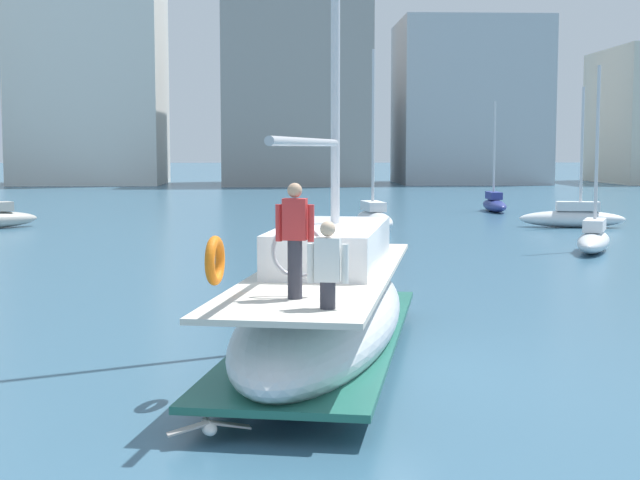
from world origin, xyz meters
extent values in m
plane|color=#38607A|center=(0.00, 0.00, 0.00)|extent=(400.00, 400.00, 0.00)
ellipsoid|color=silver|center=(-0.34, 0.64, 0.70)|extent=(4.21, 9.88, 1.40)
cube|color=#236656|center=(-0.34, 0.64, 0.39)|extent=(4.20, 9.70, 0.10)
cube|color=beige|center=(-0.34, 0.64, 1.44)|extent=(3.93, 9.37, 0.08)
cube|color=silver|center=(-0.20, 1.35, 1.83)|extent=(2.48, 4.56, 0.70)
cylinder|color=#B7B7BC|center=(-0.67, -1.01, 3.60)|extent=(1.23, 5.67, 0.12)
cylinder|color=silver|center=(0.51, 4.97, 1.95)|extent=(0.89, 0.23, 0.06)
torus|color=orange|center=(-2.01, -1.72, 1.95)|extent=(0.27, 0.71, 0.70)
cylinder|color=#33333D|center=(-0.90, -2.19, 1.88)|extent=(0.20, 0.20, 0.80)
cube|color=red|center=(-0.90, -2.19, 2.56)|extent=(0.35, 0.26, 0.56)
sphere|color=tan|center=(-0.90, -2.19, 2.95)|extent=(0.20, 0.20, 0.20)
cylinder|color=red|center=(-1.12, -2.14, 2.51)|extent=(0.09, 0.09, 0.50)
cylinder|color=red|center=(-0.68, -2.23, 2.51)|extent=(0.09, 0.09, 0.50)
cylinder|color=#33333D|center=(-0.50, -3.00, 1.66)|extent=(0.20, 0.20, 0.35)
cube|color=white|center=(-0.50, -3.00, 2.11)|extent=(0.35, 0.26, 0.56)
sphere|color=beige|center=(-0.50, -3.00, 2.50)|extent=(0.20, 0.20, 0.20)
cylinder|color=white|center=(-0.72, -2.96, 2.06)|extent=(0.09, 0.09, 0.50)
cylinder|color=white|center=(-0.28, -3.04, 2.06)|extent=(0.09, 0.09, 0.50)
torus|color=silver|center=(-0.85, -1.95, 2.10)|extent=(0.76, 0.21, 0.76)
ellipsoid|color=navy|center=(10.74, 36.10, 0.34)|extent=(1.07, 4.19, 0.67)
cube|color=navy|center=(10.74, 36.31, 0.87)|extent=(0.67, 1.68, 0.40)
cylinder|color=silver|center=(10.75, 36.41, 3.35)|extent=(0.11, 0.11, 5.35)
ellipsoid|color=silver|center=(3.04, 25.46, 0.39)|extent=(1.72, 4.93, 0.78)
cube|color=silver|center=(3.01, 25.70, 0.98)|extent=(0.97, 2.01, 0.40)
cylinder|color=silver|center=(3.00, 25.82, 4.24)|extent=(0.13, 0.13, 6.92)
ellipsoid|color=silver|center=(9.53, 16.32, 0.34)|extent=(2.61, 4.31, 0.69)
cube|color=silver|center=(9.61, 16.51, 0.89)|extent=(1.28, 1.82, 0.40)
cylinder|color=silver|center=(9.66, 16.61, 3.48)|extent=(0.12, 0.12, 5.57)
ellipsoid|color=silver|center=(11.83, 25.93, 0.37)|extent=(4.70, 1.88, 0.74)
cube|color=silver|center=(12.06, 25.88, 0.94)|extent=(1.93, 1.02, 0.40)
cylinder|color=silver|center=(12.17, 25.86, 3.44)|extent=(0.12, 0.12, 5.40)
ellipsoid|color=silver|center=(-1.96, -3.86, 0.20)|extent=(0.27, 0.40, 0.16)
sphere|color=silver|center=(-2.01, -3.68, 0.23)|extent=(0.11, 0.11, 0.11)
cone|color=gold|center=(-2.02, -3.62, 0.22)|extent=(0.06, 0.08, 0.04)
cube|color=#9E9993|center=(-2.20, -3.93, 0.22)|extent=(0.52, 0.27, 0.13)
cube|color=#9E9993|center=(-1.71, -3.79, 0.22)|extent=(0.52, 0.27, 0.13)
cube|color=silver|center=(-18.89, 76.30, 13.80)|extent=(13.68, 10.82, 27.61)
cube|color=gray|center=(0.66, 75.25, 10.17)|extent=(13.46, 14.12, 20.34)
cube|color=#B2B7BC|center=(17.52, 76.78, 7.81)|extent=(13.84, 11.85, 15.63)
camera|label=1|loc=(-1.13, -14.78, 3.53)|focal=52.77mm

